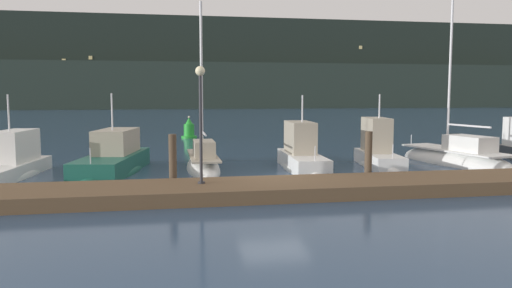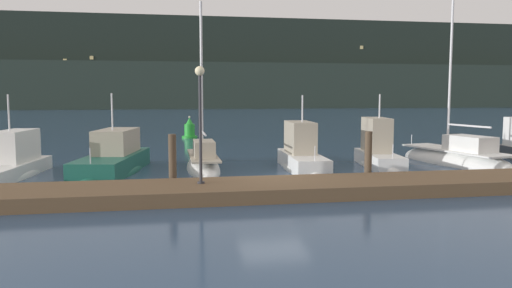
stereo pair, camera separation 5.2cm
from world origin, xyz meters
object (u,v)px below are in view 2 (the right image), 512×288
Objects in this scene: motorboat_berth_7 at (378,158)px; sailboat_berth_5 at (203,166)px; motorboat_berth_4 at (113,165)px; motorboat_berth_6 at (302,161)px; sailboat_berth_8 at (456,162)px; channel_buoy at (190,130)px; dock_lamppost at (200,105)px; motorboat_berth_3 at (11,170)px.

sailboat_berth_5 is at bearing 177.14° from motorboat_berth_7.
motorboat_berth_4 reaches higher than motorboat_berth_6.
sailboat_berth_8 is at bearing 2.19° from motorboat_berth_6.
sailboat_berth_8 reaches higher than motorboat_berth_4.
sailboat_berth_5 is 0.89× the size of sailboat_berth_8.
motorboat_berth_7 is 2.92× the size of channel_buoy.
dock_lamppost is (-8.70, -5.54, 2.64)m from motorboat_berth_7.
motorboat_berth_6 is (12.35, -0.07, 0.08)m from motorboat_berth_3.
channel_buoy is at bearing 104.05° from motorboat_berth_6.
motorboat_berth_7 is at bearing 32.47° from dock_lamppost.
motorboat_berth_7 is at bearing 0.55° from motorboat_berth_3.
sailboat_berth_8 reaches higher than dock_lamppost.
motorboat_berth_4 is at bearing 175.80° from motorboat_berth_6.
motorboat_berth_6 is 3.28× the size of channel_buoy.
sailboat_berth_8 is 2.38× the size of dock_lamppost.
motorboat_berth_4 is 0.86× the size of sailboat_berth_5.
motorboat_berth_3 is 9.58m from dock_lamppost.
sailboat_berth_8 is at bearing -1.58° from sailboat_berth_5.
motorboat_berth_4 is 7.36m from dock_lamppost.
sailboat_berth_8 reaches higher than motorboat_berth_6.
channel_buoy is at bearing 76.28° from motorboat_berth_4.
motorboat_berth_3 is 16.14m from motorboat_berth_7.
channel_buoy is (0.13, 16.53, 0.45)m from sailboat_berth_5.
sailboat_berth_5 is 8.22m from motorboat_berth_7.
dock_lamppost reaches higher than motorboat_berth_4.
channel_buoy is (-12.17, 16.87, 0.49)m from sailboat_berth_8.
sailboat_berth_5 is at bearing 85.25° from dock_lamppost.
motorboat_berth_6 is at bearing -4.20° from motorboat_berth_4.
motorboat_berth_3 is 1.56× the size of dock_lamppost.
sailboat_berth_5 reaches higher than motorboat_berth_4.
motorboat_berth_4 is 8.36m from motorboat_berth_6.
motorboat_berth_7 is (8.21, -0.41, 0.24)m from sailboat_berth_5.
motorboat_berth_4 is 0.76× the size of sailboat_berth_8.
sailboat_berth_5 reaches higher than channel_buoy.
motorboat_berth_7 is 10.65m from dock_lamppost.
motorboat_berth_3 is 7.95m from sailboat_berth_5.
dock_lamppost reaches higher than motorboat_berth_6.
motorboat_berth_6 is at bearing -177.81° from sailboat_berth_8.
sailboat_berth_8 is (4.09, 0.07, -0.27)m from motorboat_berth_7.
dock_lamppost is at bearing -132.82° from motorboat_berth_6.
motorboat_berth_6 is at bearing -8.22° from sailboat_berth_5.
sailboat_berth_5 is 6.63m from dock_lamppost.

